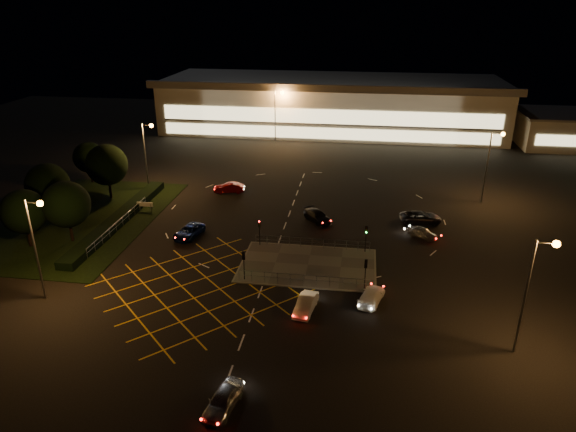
# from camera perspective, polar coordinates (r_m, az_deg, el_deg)

# --- Properties ---
(ground) EXTENTS (180.00, 180.00, 0.00)m
(ground) POSITION_cam_1_polar(r_m,az_deg,el_deg) (56.93, 0.44, -4.45)
(ground) COLOR black
(ground) RESTS_ON ground
(pedestrian_island) EXTENTS (14.00, 9.00, 0.12)m
(pedestrian_island) POSITION_cam_1_polar(r_m,az_deg,el_deg) (54.93, 2.22, -5.48)
(pedestrian_island) COLOR #4C4944
(pedestrian_island) RESTS_ON ground
(grass_verge) EXTENTS (18.00, 30.00, 0.08)m
(grass_verge) POSITION_cam_1_polar(r_m,az_deg,el_deg) (71.03, -21.82, -0.39)
(grass_verge) COLOR black
(grass_verge) RESTS_ON ground
(hedge) EXTENTS (2.00, 26.00, 1.00)m
(hedge) POSITION_cam_1_polar(r_m,az_deg,el_deg) (68.54, -18.24, -0.29)
(hedge) COLOR black
(hedge) RESTS_ON ground
(supermarket) EXTENTS (72.00, 26.50, 10.50)m
(supermarket) POSITION_cam_1_polar(r_m,az_deg,el_deg) (114.16, 4.84, 12.32)
(supermarket) COLOR beige
(supermarket) RESTS_ON ground
(retail_unit_a) EXTENTS (18.80, 14.80, 6.35)m
(retail_unit_a) POSITION_cam_1_polar(r_m,az_deg,el_deg) (113.50, 28.62, 8.49)
(retail_unit_a) COLOR beige
(retail_unit_a) RESTS_ON ground
(streetlight_sw) EXTENTS (1.78, 0.56, 10.03)m
(streetlight_sw) POSITION_cam_1_polar(r_m,az_deg,el_deg) (51.42, -26.14, -1.99)
(streetlight_sw) COLOR slate
(streetlight_sw) RESTS_ON ground
(streetlight_se) EXTENTS (1.78, 0.56, 10.03)m
(streetlight_se) POSITION_cam_1_polar(r_m,az_deg,el_deg) (43.24, 25.69, -6.54)
(streetlight_se) COLOR slate
(streetlight_se) RESTS_ON ground
(streetlight_nw) EXTENTS (1.78, 0.56, 10.03)m
(streetlight_nw) POSITION_cam_1_polar(r_m,az_deg,el_deg) (77.11, -15.38, 7.37)
(streetlight_nw) COLOR slate
(streetlight_nw) RESTS_ON ground
(streetlight_ne) EXTENTS (1.78, 0.56, 10.03)m
(streetlight_ne) POSITION_cam_1_polar(r_m,az_deg,el_deg) (74.85, 21.69, 6.10)
(streetlight_ne) COLOR slate
(streetlight_ne) RESTS_ON ground
(streetlight_far_left) EXTENTS (1.78, 0.56, 10.03)m
(streetlight_far_left) POSITION_cam_1_polar(r_m,az_deg,el_deg) (101.36, -1.20, 11.77)
(streetlight_far_left) COLOR slate
(streetlight_far_left) RESTS_ON ground
(streetlight_far_right) EXTENTS (1.78, 0.56, 10.03)m
(streetlight_far_right) POSITION_cam_1_polar(r_m,az_deg,el_deg) (104.66, 21.55, 10.57)
(streetlight_far_right) COLOR slate
(streetlight_far_right) RESTS_ON ground
(signal_sw) EXTENTS (0.28, 0.30, 3.15)m
(signal_sw) POSITION_cam_1_polar(r_m,az_deg,el_deg) (51.27, -4.93, -4.84)
(signal_sw) COLOR black
(signal_sw) RESTS_ON pedestrian_island
(signal_se) EXTENTS (0.28, 0.30, 3.15)m
(signal_se) POSITION_cam_1_polar(r_m,az_deg,el_deg) (50.12, 8.63, -5.73)
(signal_se) COLOR black
(signal_se) RESTS_ON pedestrian_island
(signal_nw) EXTENTS (0.28, 0.30, 3.15)m
(signal_nw) POSITION_cam_1_polar(r_m,az_deg,el_deg) (58.28, -3.19, -1.22)
(signal_nw) COLOR black
(signal_nw) RESTS_ON pedestrian_island
(signal_ne) EXTENTS (0.28, 0.30, 3.15)m
(signal_ne) POSITION_cam_1_polar(r_m,az_deg,el_deg) (57.27, 8.68, -1.92)
(signal_ne) COLOR black
(signal_ne) RESTS_ON pedestrian_island
(tree_a) EXTENTS (5.04, 5.04, 6.86)m
(tree_a) POSITION_cam_1_polar(r_m,az_deg,el_deg) (64.42, -27.30, 0.44)
(tree_a) COLOR black
(tree_a) RESTS_ON ground
(tree_b) EXTENTS (5.40, 5.40, 7.35)m
(tree_b) POSITION_cam_1_polar(r_m,az_deg,el_deg) (71.56, -25.15, 3.19)
(tree_b) COLOR black
(tree_b) RESTS_ON ground
(tree_c) EXTENTS (5.76, 5.76, 7.84)m
(tree_c) POSITION_cam_1_polar(r_m,az_deg,el_deg) (75.98, -19.49, 5.38)
(tree_c) COLOR black
(tree_c) RESTS_ON ground
(tree_d) EXTENTS (4.68, 4.68, 6.37)m
(tree_d) POSITION_cam_1_polar(r_m,az_deg,el_deg) (84.10, -21.25, 6.09)
(tree_d) COLOR black
(tree_d) RESTS_ON ground
(tree_e) EXTENTS (5.40, 5.40, 7.35)m
(tree_e) POSITION_cam_1_polar(r_m,az_deg,el_deg) (63.67, -23.41, 1.19)
(tree_e) COLOR black
(tree_e) RESTS_ON ground
(car_near_silver) EXTENTS (2.45, 4.46, 1.44)m
(car_near_silver) POSITION_cam_1_polar(r_m,az_deg,el_deg) (37.84, -7.21, -19.59)
(car_near_silver) COLOR #B8BCC0
(car_near_silver) RESTS_ON ground
(car_queue_white) EXTENTS (2.06, 4.32, 1.37)m
(car_queue_white) POSITION_cam_1_polar(r_m,az_deg,el_deg) (47.19, 1.99, -9.79)
(car_queue_white) COLOR silver
(car_queue_white) RESTS_ON ground
(car_left_blue) EXTENTS (3.16, 5.17, 1.34)m
(car_left_blue) POSITION_cam_1_polar(r_m,az_deg,el_deg) (62.25, -10.95, -1.71)
(car_left_blue) COLOR #0C194B
(car_left_blue) RESTS_ON ground
(car_far_dkgrey) EXTENTS (4.39, 4.85, 1.36)m
(car_far_dkgrey) POSITION_cam_1_polar(r_m,az_deg,el_deg) (65.52, 3.30, -0.01)
(car_far_dkgrey) COLOR black
(car_far_dkgrey) RESTS_ON ground
(car_right_silver) EXTENTS (3.81, 3.27, 1.24)m
(car_right_silver) POSITION_cam_1_polar(r_m,az_deg,el_deg) (63.04, 14.72, -1.79)
(car_right_silver) COLOR #A7A9AE
(car_right_silver) RESTS_ON ground
(car_circ_red) EXTENTS (4.58, 2.32, 1.44)m
(car_circ_red) POSITION_cam_1_polar(r_m,az_deg,el_deg) (75.77, -6.54, 3.14)
(car_circ_red) COLOR maroon
(car_circ_red) RESTS_ON ground
(car_east_grey) EXTENTS (5.46, 2.99, 1.45)m
(car_east_grey) POSITION_cam_1_polar(r_m,az_deg,el_deg) (67.08, 14.53, -0.14)
(car_east_grey) COLOR black
(car_east_grey) RESTS_ON ground
(car_approach_white) EXTENTS (2.97, 4.76, 1.29)m
(car_approach_white) POSITION_cam_1_polar(r_m,az_deg,el_deg) (49.08, 9.24, -8.76)
(car_approach_white) COLOR white
(car_approach_white) RESTS_ON ground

